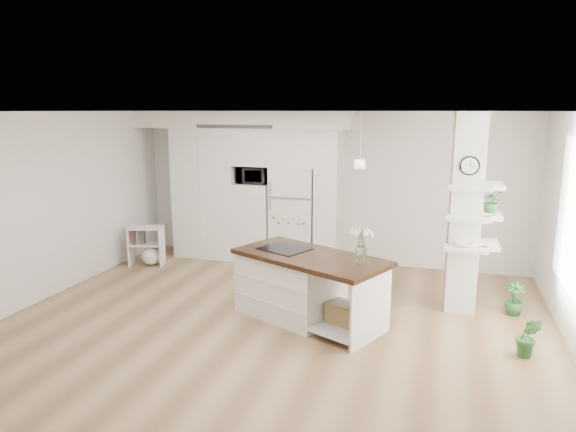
% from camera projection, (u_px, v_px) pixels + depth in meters
% --- Properties ---
extents(floor, '(7.00, 6.00, 0.01)m').
position_uv_depth(floor, '(275.00, 323.00, 6.68)').
color(floor, '#A28157').
rests_on(floor, ground).
extents(room, '(7.04, 6.04, 2.72)m').
position_uv_depth(room, '(274.00, 181.00, 6.30)').
color(room, white).
rests_on(room, ground).
extents(cabinet_wall, '(4.00, 0.71, 2.70)m').
position_uv_depth(cabinet_wall, '(245.00, 178.00, 9.29)').
color(cabinet_wall, white).
rests_on(cabinet_wall, floor).
extents(refrigerator, '(0.78, 0.69, 1.75)m').
position_uv_depth(refrigerator, '(294.00, 215.00, 9.17)').
color(refrigerator, white).
rests_on(refrigerator, floor).
extents(column, '(0.69, 0.90, 2.70)m').
position_uv_depth(column, '(472.00, 215.00, 6.78)').
color(column, silver).
rests_on(column, floor).
extents(pendant_light, '(0.12, 0.12, 0.10)m').
position_uv_depth(pendant_light, '(418.00, 163.00, 5.90)').
color(pendant_light, white).
rests_on(pendant_light, room).
extents(kitchen_island, '(2.20, 1.69, 1.47)m').
position_uv_depth(kitchen_island, '(297.00, 283.00, 6.80)').
color(kitchen_island, white).
rests_on(kitchen_island, floor).
extents(bookshelf, '(0.66, 0.49, 0.70)m').
position_uv_depth(bookshelf, '(148.00, 248.00, 9.13)').
color(bookshelf, white).
rests_on(bookshelf, floor).
extents(floor_plant_a, '(0.30, 0.26, 0.48)m').
position_uv_depth(floor_plant_a, '(528.00, 337.00, 5.70)').
color(floor_plant_a, '#27632B').
rests_on(floor_plant_a, floor).
extents(floor_plant_b, '(0.27, 0.27, 0.44)m').
position_uv_depth(floor_plant_b, '(514.00, 299.00, 6.91)').
color(floor_plant_b, '#27632B').
rests_on(floor_plant_b, floor).
extents(microwave, '(0.54, 0.37, 0.30)m').
position_uv_depth(microwave, '(253.00, 175.00, 9.19)').
color(microwave, '#2D2D2D').
rests_on(microwave, cabinet_wall).
extents(shelf_plant, '(0.27, 0.23, 0.30)m').
position_uv_depth(shelf_plant, '(492.00, 201.00, 6.83)').
color(shelf_plant, '#27632B').
rests_on(shelf_plant, column).
extents(decor_bowl, '(0.22, 0.22, 0.05)m').
position_uv_depth(decor_bowl, '(464.00, 245.00, 6.66)').
color(decor_bowl, white).
rests_on(decor_bowl, column).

